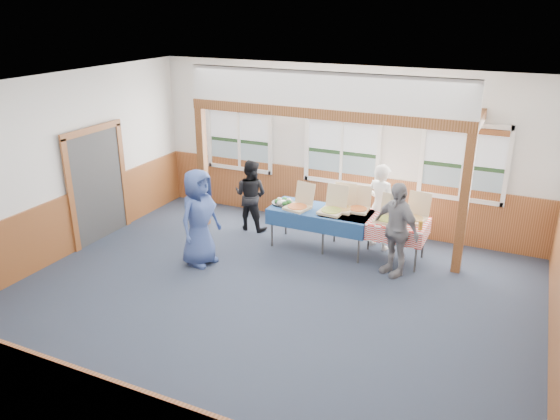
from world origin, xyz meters
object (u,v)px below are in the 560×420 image
(table_left, at_px, (321,213))
(person_grey, at_px, (396,229))
(woman_white, at_px, (380,207))
(table_right, at_px, (374,220))
(man_blue, at_px, (199,218))
(woman_black, at_px, (251,195))

(table_left, xyz_separation_m, person_grey, (1.48, -0.43, 0.10))
(table_left, height_order, woman_white, woman_white)
(table_right, height_order, man_blue, man_blue)
(person_grey, bearing_deg, woman_white, 150.66)
(table_right, distance_m, woman_white, 0.42)
(woman_black, bearing_deg, person_grey, 167.72)
(man_blue, height_order, person_grey, man_blue)
(table_left, distance_m, table_right, 0.98)
(table_left, xyz_separation_m, woman_white, (0.97, 0.48, 0.11))
(table_right, relative_size, person_grey, 1.22)
(woman_white, height_order, man_blue, man_blue)
(table_right, bearing_deg, person_grey, -55.93)
(table_left, height_order, table_right, same)
(table_right, bearing_deg, table_left, 172.74)
(woman_white, bearing_deg, table_right, 110.26)
(man_blue, bearing_deg, table_left, -38.71)
(man_blue, bearing_deg, table_right, -49.99)
(table_left, distance_m, woman_black, 1.62)
(table_right, bearing_deg, woman_white, 79.67)
(woman_white, xyz_separation_m, woman_black, (-2.56, -0.20, -0.09))
(table_right, bearing_deg, woman_black, 163.97)
(table_left, height_order, woman_black, woman_black)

